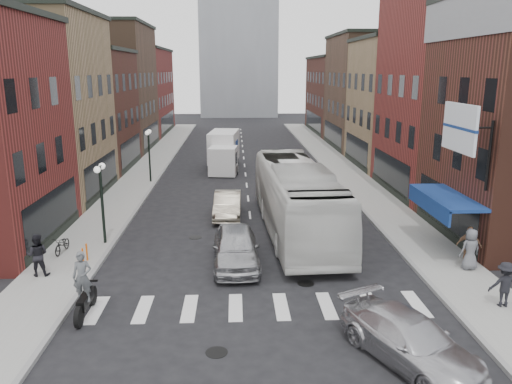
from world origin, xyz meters
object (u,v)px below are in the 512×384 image
at_px(ped_right_c, 470,249).
at_px(transit_bus, 296,199).
at_px(ped_right_a, 505,284).
at_px(ped_right_b, 469,246).
at_px(sedan_left_near, 236,247).
at_px(ped_left_solo, 37,255).
at_px(streetlamp_far, 149,146).
at_px(sedan_left_far, 228,205).
at_px(curb_car, 410,340).
at_px(streetlamp_near, 101,189).
at_px(bike_rack, 85,254).
at_px(parked_bicycle, 62,244).
at_px(motorcycle_rider, 84,286).
at_px(box_truck, 224,152).
at_px(billboard_sign, 461,129).

bearing_deg(ped_right_c, transit_bus, -49.70).
height_order(ped_right_a, ped_right_b, ped_right_b).
distance_m(sedan_left_near, ped_left_solo, 8.34).
bearing_deg(streetlamp_far, ped_left_solo, -95.50).
bearing_deg(ped_right_c, sedan_left_far, -49.39).
bearing_deg(sedan_left_far, streetlamp_far, 124.50).
xyz_separation_m(sedan_left_far, curb_car, (5.64, -15.46, -0.01)).
bearing_deg(streetlamp_near, ped_right_c, -13.95).
bearing_deg(ped_right_b, bike_rack, 21.49).
bearing_deg(sedan_left_far, parked_bicycle, -140.44).
bearing_deg(motorcycle_rider, ped_right_c, 10.81).
bearing_deg(ped_left_solo, box_truck, -111.43).
relative_size(box_truck, motorcycle_rider, 3.13).
distance_m(curb_car, parked_bicycle, 16.32).
relative_size(parked_bicycle, ped_right_c, 0.85).
height_order(sedan_left_near, ped_left_solo, ped_left_solo).
bearing_deg(curb_car, streetlamp_near, 111.89).
xyz_separation_m(curb_car, ped_right_c, (4.90, 6.62, 0.34)).
bearing_deg(sedan_left_near, bike_rack, 176.66).
height_order(box_truck, ped_right_c, box_truck).
xyz_separation_m(motorcycle_rider, parked_bicycle, (-2.80, 6.09, -0.59)).
xyz_separation_m(streetlamp_far, transit_bus, (9.79, -12.34, -1.04)).
bearing_deg(ped_right_b, parked_bicycle, 17.55).
xyz_separation_m(ped_left_solo, ped_right_a, (17.99, -3.56, -0.06)).
height_order(ped_left_solo, ped_right_a, ped_left_solo).
relative_size(streetlamp_near, parked_bicycle, 2.66).
xyz_separation_m(streetlamp_near, streetlamp_far, (0.00, 14.00, 0.00)).
xyz_separation_m(bike_rack, sedan_left_far, (6.26, 7.42, 0.19)).
bearing_deg(motorcycle_rider, ped_left_solo, 128.96).
bearing_deg(bike_rack, sedan_left_far, 49.83).
relative_size(streetlamp_far, ped_right_c, 2.26).
relative_size(curb_car, ped_right_b, 2.83).
bearing_deg(bike_rack, ped_right_c, -4.84).
relative_size(curb_car, ped_right_c, 2.74).
distance_m(streetlamp_far, motorcycle_rider, 21.54).
height_order(streetlamp_far, ped_right_c, streetlamp_far).
bearing_deg(sedan_left_far, transit_bus, -38.06).
distance_m(streetlamp_far, box_truck, 7.70).
relative_size(motorcycle_rider, curb_car, 0.49).
bearing_deg(parked_bicycle, ped_left_solo, -87.83).
distance_m(box_truck, ped_left_solo, 24.31).
distance_m(streetlamp_far, sedan_left_near, 18.23).
bearing_deg(bike_rack, box_truck, 75.25).
xyz_separation_m(box_truck, ped_right_a, (10.70, -26.75, -0.60)).
xyz_separation_m(box_truck, parked_bicycle, (-7.20, -20.52, -1.05)).
distance_m(bike_rack, sedan_left_near, 6.74).
distance_m(streetlamp_far, ped_right_a, 27.08).
bearing_deg(ped_right_b, billboard_sign, 15.90).
height_order(billboard_sign, transit_bus, billboard_sign).
bearing_deg(streetlamp_near, ped_right_b, -12.18).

